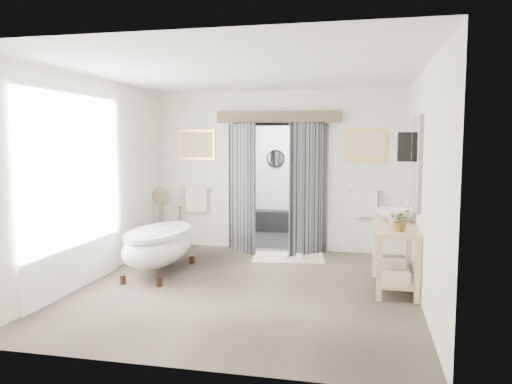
# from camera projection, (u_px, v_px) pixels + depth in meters

# --- Properties ---
(ground_plane) EXTENTS (5.00, 5.00, 0.00)m
(ground_plane) POSITION_uv_depth(u_px,v_px,m) (247.00, 287.00, 6.80)
(ground_plane) COLOR #645A4C
(room_shell) EXTENTS (4.52, 5.02, 2.91)m
(room_shell) POSITION_uv_depth(u_px,v_px,m) (242.00, 151.00, 6.52)
(room_shell) COLOR silver
(room_shell) RESTS_ON ground_plane
(shower_room) EXTENTS (2.22, 2.01, 2.51)m
(shower_room) POSITION_uv_depth(u_px,v_px,m) (290.00, 192.00, 10.59)
(shower_room) COLOR black
(shower_room) RESTS_ON ground_plane
(back_wall_dressing) EXTENTS (3.82, 0.68, 2.52)m
(back_wall_dressing) POSITION_uv_depth(u_px,v_px,m) (277.00, 165.00, 8.90)
(back_wall_dressing) COLOR black
(back_wall_dressing) RESTS_ON ground_plane
(clawfoot_tub) EXTENTS (0.83, 1.85, 0.91)m
(clawfoot_tub) POSITION_uv_depth(u_px,v_px,m) (159.00, 244.00, 7.50)
(clawfoot_tub) COLOR #392217
(clawfoot_tub) RESTS_ON ground_plane
(vanity) EXTENTS (0.57, 1.60, 0.85)m
(vanity) POSITION_uv_depth(u_px,v_px,m) (393.00, 250.00, 6.85)
(vanity) COLOR tan
(vanity) RESTS_ON ground_plane
(pedestal_mirror) EXTENTS (0.35, 0.23, 1.18)m
(pedestal_mirror) POSITION_uv_depth(u_px,v_px,m) (162.00, 224.00, 8.93)
(pedestal_mirror) COLOR brown
(pedestal_mirror) RESTS_ON ground_plane
(rug) EXTENTS (1.30, 0.96, 0.01)m
(rug) POSITION_uv_depth(u_px,v_px,m) (289.00, 257.00, 8.54)
(rug) COLOR beige
(rug) RESTS_ON ground_plane
(slippers) EXTENTS (0.38, 0.28, 0.05)m
(slippers) POSITION_uv_depth(u_px,v_px,m) (292.00, 256.00, 8.46)
(slippers) COLOR white
(slippers) RESTS_ON rug
(basin) EXTENTS (0.54, 0.54, 0.18)m
(basin) POSITION_uv_depth(u_px,v_px,m) (392.00, 215.00, 7.06)
(basin) COLOR white
(basin) RESTS_ON vanity
(plant) EXTENTS (0.30, 0.27, 0.29)m
(plant) POSITION_uv_depth(u_px,v_px,m) (401.00, 220.00, 6.29)
(plant) COLOR gray
(plant) RESTS_ON vanity
(soap_bottle_a) EXTENTS (0.10, 0.10, 0.20)m
(soap_bottle_a) POSITION_uv_depth(u_px,v_px,m) (393.00, 216.00, 6.94)
(soap_bottle_a) COLOR gray
(soap_bottle_a) RESTS_ON vanity
(soap_bottle_b) EXTENTS (0.18, 0.18, 0.19)m
(soap_bottle_b) POSITION_uv_depth(u_px,v_px,m) (386.00, 211.00, 7.50)
(soap_bottle_b) COLOR gray
(soap_bottle_b) RESTS_ON vanity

